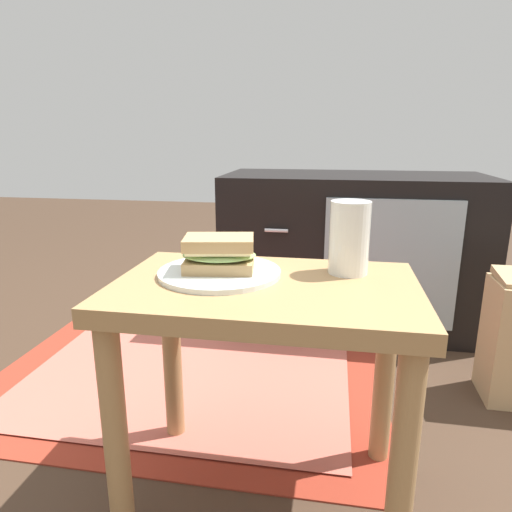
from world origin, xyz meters
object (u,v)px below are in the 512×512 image
Objects in this scene: sandwich_front at (219,254)px; beer_glass at (349,238)px; tv_cabinet at (351,250)px; plate at (220,272)px.

beer_glass reaches higher than sandwich_front.
sandwich_front is at bearing -107.49° from tv_cabinet.
sandwich_front is at bearing -166.97° from beer_glass.
beer_glass is (0.25, 0.06, 0.03)m from sandwich_front.
beer_glass is (0.25, 0.06, 0.07)m from plate.
tv_cabinet is 0.98m from sandwich_front.
plate is at bearing -107.49° from tv_cabinet.
beer_glass is at bearing 13.03° from sandwich_front.
beer_glass reaches higher than plate.
sandwich_front is (-0.29, -0.92, 0.21)m from tv_cabinet.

